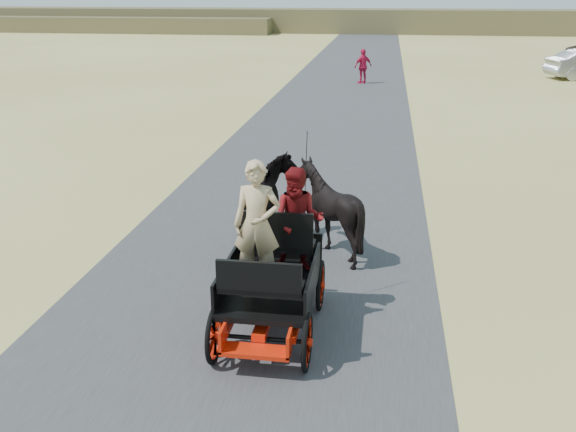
# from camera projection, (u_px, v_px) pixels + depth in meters

# --- Properties ---
(ground) EXTENTS (140.00, 140.00, 0.00)m
(ground) POSITION_uv_depth(u_px,v_px,m) (255.00, 286.00, 10.71)
(ground) COLOR tan
(road) EXTENTS (6.00, 140.00, 0.01)m
(road) POSITION_uv_depth(u_px,v_px,m) (255.00, 286.00, 10.71)
(road) COLOR #38383A
(road) RESTS_ON ground
(ridge_far) EXTENTS (140.00, 6.00, 2.40)m
(ridge_far) POSITION_uv_depth(u_px,v_px,m) (370.00, 21.00, 67.99)
(ridge_far) COLOR brown
(ridge_far) RESTS_ON ground
(ridge_near) EXTENTS (40.00, 4.00, 1.60)m
(ridge_near) POSITION_uv_depth(u_px,v_px,m) (87.00, 25.00, 68.61)
(ridge_near) COLOR brown
(ridge_near) RESTS_ON ground
(carriage) EXTENTS (1.30, 2.40, 0.72)m
(carriage) POSITION_uv_depth(u_px,v_px,m) (271.00, 308.00, 9.21)
(carriage) COLOR black
(carriage) RESTS_ON ground
(horse_left) EXTENTS (0.91, 2.01, 1.70)m
(horse_left) POSITION_uv_depth(u_px,v_px,m) (270.00, 207.00, 11.91)
(horse_left) COLOR black
(horse_left) RESTS_ON ground
(horse_right) EXTENTS (1.37, 1.54, 1.70)m
(horse_right) POSITION_uv_depth(u_px,v_px,m) (329.00, 210.00, 11.76)
(horse_right) COLOR black
(horse_right) RESTS_ON ground
(driver_man) EXTENTS (0.66, 0.43, 1.80)m
(driver_man) POSITION_uv_depth(u_px,v_px,m) (257.00, 224.00, 8.86)
(driver_man) COLOR tan
(driver_man) RESTS_ON carriage
(passenger_woman) EXTENTS (0.77, 0.60, 1.58)m
(passenger_woman) POSITION_uv_depth(u_px,v_px,m) (298.00, 220.00, 9.34)
(passenger_woman) COLOR #660C0F
(passenger_woman) RESTS_ON carriage
(pedestrian) EXTENTS (1.07, 0.93, 1.73)m
(pedestrian) POSITION_uv_depth(u_px,v_px,m) (363.00, 66.00, 32.60)
(pedestrian) COLOR #BD153F
(pedestrian) RESTS_ON ground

